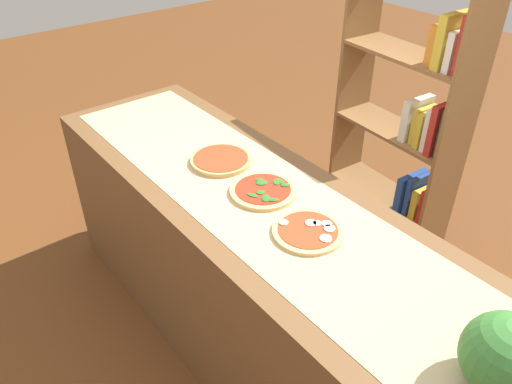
# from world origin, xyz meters

# --- Properties ---
(ground_plane) EXTENTS (12.00, 12.00, 0.00)m
(ground_plane) POSITION_xyz_m (0.00, 0.00, 0.00)
(ground_plane) COLOR brown
(counter) EXTENTS (2.44, 0.72, 0.91)m
(counter) POSITION_xyz_m (0.00, 0.00, 0.45)
(counter) COLOR brown
(counter) RESTS_ON ground_plane
(parchment_paper) EXTENTS (2.32, 0.55, 0.00)m
(parchment_paper) POSITION_xyz_m (0.00, 0.00, 0.91)
(parchment_paper) COLOR tan
(parchment_paper) RESTS_ON counter
(pizza_plain_0) EXTENTS (0.27, 0.27, 0.02)m
(pizza_plain_0) POSITION_xyz_m (-0.31, 0.04, 0.92)
(pizza_plain_0) COLOR tan
(pizza_plain_0) RESTS_ON parchment_paper
(pizza_spinach_1) EXTENTS (0.28, 0.28, 0.02)m
(pizza_spinach_1) POSITION_xyz_m (0.00, 0.04, 0.92)
(pizza_spinach_1) COLOR #DBB26B
(pizza_spinach_1) RESTS_ON parchment_paper
(pizza_mozzarella_2) EXTENTS (0.26, 0.26, 0.02)m
(pizza_mozzarella_2) POSITION_xyz_m (0.31, -0.00, 0.92)
(pizza_mozzarella_2) COLOR #DBB26B
(pizza_mozzarella_2) RESTS_ON parchment_paper
(watermelon) EXTENTS (0.23, 0.23, 0.23)m
(watermelon) POSITION_xyz_m (1.07, -0.05, 1.02)
(watermelon) COLOR #387A33
(watermelon) RESTS_ON counter
(bookshelf) EXTENTS (0.73, 0.31, 1.67)m
(bookshelf) POSITION_xyz_m (0.01, 1.03, 0.81)
(bookshelf) COLOR brown
(bookshelf) RESTS_ON ground_plane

